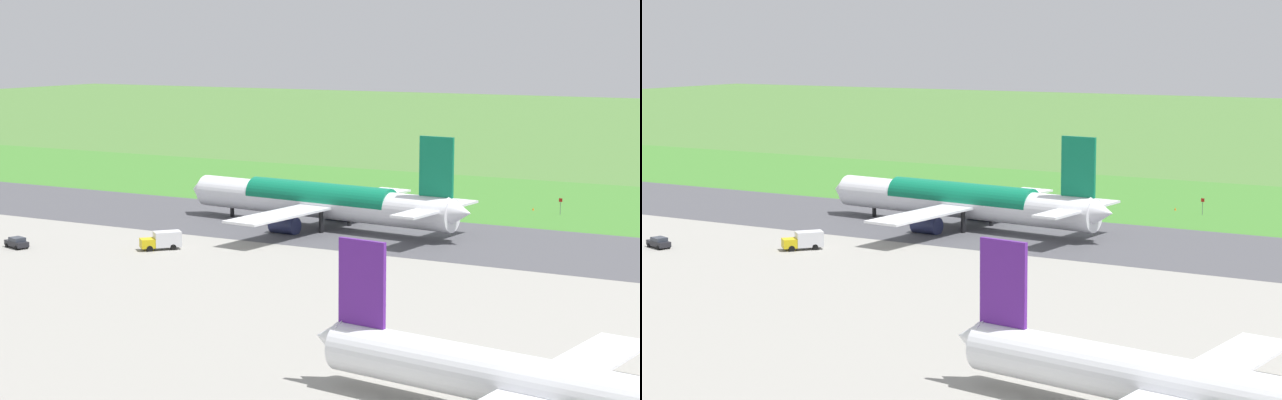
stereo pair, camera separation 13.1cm
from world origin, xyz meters
The scene contains 10 objects.
ground_plane centered at (0.00, 0.00, 0.00)m, with size 800.00×800.00×0.00m, color #477233.
runway_asphalt centered at (0.00, 0.00, 0.03)m, with size 600.00×31.55×0.06m, color #47474C.
apron_concrete centered at (0.00, 64.23, 0.03)m, with size 440.00×110.00×0.05m, color gray.
grass_verge_foreground centered at (0.00, -33.95, 0.02)m, with size 600.00×80.00×0.04m, color #3C782B.
airliner_main centered at (7.66, 0.04, 4.35)m, with size 54.15×44.38×15.88m.
airliner_parked_near centered at (-52.38, 71.66, 3.61)m, with size 45.29×37.17×13.23m.
service_car_followme centered at (37.99, 36.66, 0.84)m, with size 4.55×2.99×1.62m.
service_truck_fuel centered at (18.78, 27.22, 1.40)m, with size 5.51×5.85×2.65m.
no_stopping_sign centered at (-21.86, -31.30, 1.70)m, with size 0.60×0.10×2.89m.
traffic_cone_orange centered at (-16.20, -33.80, 0.28)m, with size 0.40×0.40×0.55m, color orange.
Camera 2 is at (-77.55, 152.20, 30.54)m, focal length 61.92 mm.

